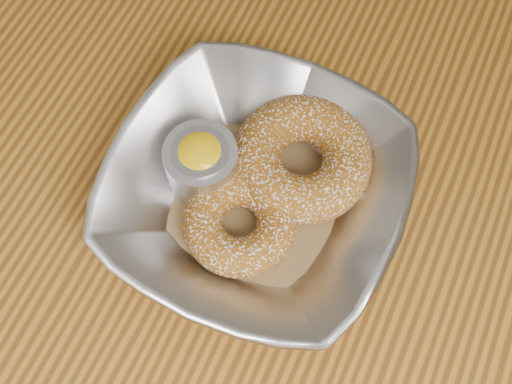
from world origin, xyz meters
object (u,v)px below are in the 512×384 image
at_px(serving_bowl, 256,192).
at_px(donut_back, 302,158).
at_px(donut_front, 240,222).
at_px(ramekin, 202,163).
at_px(table, 137,250).

relative_size(serving_bowl, donut_back, 2.03).
xyz_separation_m(donut_back, donut_front, (-0.02, -0.07, -0.00)).
height_order(serving_bowl, ramekin, ramekin).
height_order(table, serving_bowl, serving_bowl).
bearing_deg(donut_back, table, -141.76).
height_order(donut_back, ramekin, ramekin).
distance_m(table, donut_back, 0.21).
distance_m(donut_front, ramekin, 0.06).
distance_m(table, serving_bowl, 0.18).
bearing_deg(donut_front, ramekin, 147.60).
bearing_deg(table, serving_bowl, 28.53).
xyz_separation_m(serving_bowl, donut_front, (-0.00, -0.03, -0.00)).
height_order(table, donut_back, donut_back).
relative_size(table, donut_back, 10.30).
relative_size(table, donut_front, 13.02).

